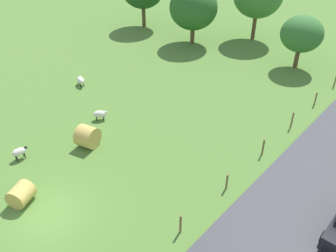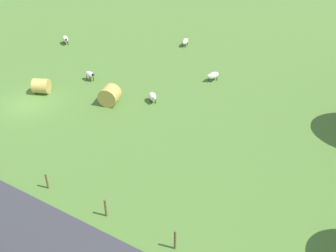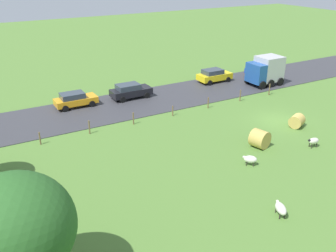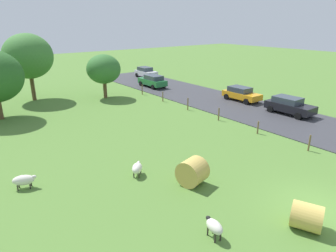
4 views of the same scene
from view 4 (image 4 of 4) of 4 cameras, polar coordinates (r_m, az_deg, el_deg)
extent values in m
plane|color=#517A33|center=(16.49, 26.67, -13.85)|extent=(160.00, 160.00, 0.00)
ellipsoid|color=silver|center=(12.97, 8.88, -18.45)|extent=(0.64, 0.99, 0.49)
ellipsoid|color=black|center=(13.18, 7.72, -17.08)|extent=(0.22, 0.29, 0.20)
cylinder|color=#2D2823|center=(13.29, 7.60, -19.35)|extent=(0.07, 0.07, 0.38)
cylinder|color=#2D2823|center=(13.43, 8.61, -18.97)|extent=(0.07, 0.07, 0.38)
cylinder|color=#2D2823|center=(12.98, 8.98, -20.54)|extent=(0.07, 0.07, 0.38)
cylinder|color=#2D2823|center=(13.12, 10.00, -20.12)|extent=(0.07, 0.07, 0.38)
ellipsoid|color=silver|center=(17.42, -5.92, -8.01)|extent=(1.06, 1.07, 0.55)
ellipsoid|color=silver|center=(17.76, -5.65, -6.99)|extent=(0.31, 0.31, 0.20)
cylinder|color=#2D2823|center=(17.83, -6.20, -8.59)|extent=(0.07, 0.07, 0.28)
cylinder|color=#2D2823|center=(17.78, -5.23, -8.65)|extent=(0.07, 0.07, 0.28)
cylinder|color=#2D2823|center=(17.38, -6.55, -9.39)|extent=(0.07, 0.07, 0.28)
cylinder|color=#2D2823|center=(17.33, -5.56, -9.45)|extent=(0.07, 0.07, 0.28)
ellipsoid|color=silver|center=(17.86, -25.91, -9.28)|extent=(1.25, 0.95, 0.55)
ellipsoid|color=silver|center=(17.69, -24.27, -8.85)|extent=(0.31, 0.27, 0.20)
cylinder|color=#2D2823|center=(18.08, -24.69, -9.99)|extent=(0.07, 0.07, 0.29)
cylinder|color=#2D2823|center=(17.82, -24.85, -10.45)|extent=(0.07, 0.07, 0.29)
cylinder|color=#2D2823|center=(18.22, -26.62, -10.07)|extent=(0.07, 0.07, 0.29)
cylinder|color=#2D2823|center=(17.96, -26.81, -10.53)|extent=(0.07, 0.07, 0.29)
cylinder|color=tan|center=(14.57, 24.99, -15.43)|extent=(1.57, 1.60, 1.18)
cylinder|color=tan|center=(16.44, 4.69, -8.73)|extent=(1.57, 1.74, 1.48)
cylinder|color=brown|center=(35.70, -11.95, 6.98)|extent=(0.42, 0.42, 2.10)
ellipsoid|color=#336B2D|center=(35.30, -12.21, 10.60)|extent=(3.85, 3.85, 3.30)
cylinder|color=brown|center=(37.04, -24.46, 6.87)|extent=(0.43, 0.43, 3.07)
ellipsoid|color=#3D7533|center=(36.56, -25.19, 11.99)|extent=(5.25, 5.25, 4.85)
cylinder|color=brown|center=(22.66, 25.42, -2.95)|extent=(0.12, 0.12, 1.17)
cylinder|color=brown|center=(24.69, 16.82, -0.26)|extent=(0.12, 0.12, 1.04)
cylinder|color=brown|center=(27.18, 9.68, 2.24)|extent=(0.12, 0.12, 1.17)
cylinder|color=brown|center=(30.07, 3.81, 4.23)|extent=(0.12, 0.12, 1.25)
cylinder|color=brown|center=(33.28, -1.00, 5.62)|extent=(0.12, 0.12, 1.10)
cylinder|color=brown|center=(36.67, -4.97, 6.93)|extent=(0.12, 0.12, 1.20)
cube|color=silver|center=(47.78, -4.21, 10.04)|extent=(1.82, 4.01, 0.73)
cube|color=#333D47|center=(47.92, -4.43, 10.84)|extent=(1.60, 2.21, 0.56)
cylinder|color=black|center=(47.28, -2.38, 9.53)|extent=(0.22, 0.64, 0.64)
cylinder|color=black|center=(46.27, -4.25, 9.28)|extent=(0.22, 0.64, 0.64)
cylinder|color=black|center=(49.40, -4.16, 9.92)|extent=(0.22, 0.64, 0.64)
cylinder|color=black|center=(48.44, -5.98, 9.68)|extent=(0.22, 0.64, 0.64)
cube|color=black|center=(30.77, 22.28, 3.38)|extent=(1.94, 4.46, 0.72)
cube|color=#333D47|center=(30.78, 21.90, 4.67)|extent=(1.71, 2.45, 0.56)
cylinder|color=black|center=(31.04, 25.39, 2.38)|extent=(0.22, 0.64, 0.64)
cylinder|color=black|center=(29.38, 23.61, 1.74)|extent=(0.22, 0.64, 0.64)
cylinder|color=black|center=(32.38, 20.92, 3.63)|extent=(0.22, 0.64, 0.64)
cylinder|color=black|center=(30.79, 18.97, 3.09)|extent=(0.22, 0.64, 0.64)
cube|color=#237238|center=(40.76, -3.02, 8.45)|extent=(1.83, 4.48, 0.73)
cube|color=#333D47|center=(40.37, -2.76, 9.27)|extent=(1.61, 2.47, 0.56)
cylinder|color=black|center=(41.54, -5.22, 8.09)|extent=(0.22, 0.64, 0.64)
cylinder|color=black|center=(42.52, -3.11, 8.40)|extent=(0.22, 0.64, 0.64)
cylinder|color=black|center=(39.15, -2.90, 7.45)|extent=(0.22, 0.64, 0.64)
cylinder|color=black|center=(40.20, -0.74, 7.79)|extent=(0.22, 0.64, 0.64)
cube|color=orange|center=(34.39, 13.91, 5.76)|extent=(1.84, 4.29, 0.63)
cube|color=#333D47|center=(34.46, 13.58, 6.83)|extent=(1.62, 2.36, 0.56)
cylinder|color=black|center=(34.36, 16.64, 4.96)|extent=(0.22, 0.64, 0.64)
cylinder|color=black|center=(32.93, 14.73, 4.53)|extent=(0.22, 0.64, 0.64)
cylinder|color=black|center=(36.01, 13.08, 5.91)|extent=(0.22, 0.64, 0.64)
cylinder|color=black|center=(34.64, 11.12, 5.53)|extent=(0.22, 0.64, 0.64)
camera|label=1|loc=(27.74, 59.78, 24.35)|focal=39.10mm
camera|label=2|loc=(42.55, 11.31, 29.75)|focal=43.96mm
camera|label=3|loc=(32.79, -60.16, 19.82)|focal=40.14mm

